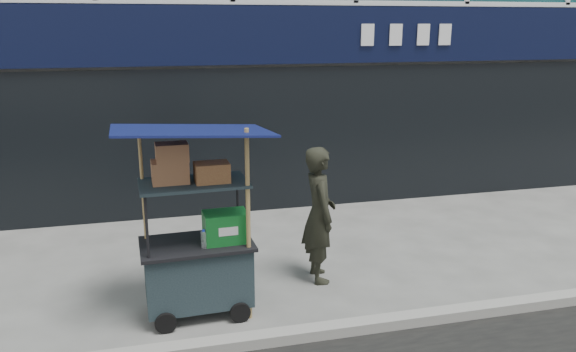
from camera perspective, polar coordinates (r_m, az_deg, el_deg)
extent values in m
plane|color=#60605B|center=(6.06, 0.91, -15.29)|extent=(80.00, 80.00, 0.00)
cube|color=#96968E|center=(5.86, 1.44, -15.75)|extent=(80.00, 0.18, 0.12)
cube|color=black|center=(9.00, -5.55, 14.03)|extent=(15.68, 0.06, 0.90)
cube|color=black|center=(9.23, -5.32, 3.43)|extent=(15.68, 0.04, 2.40)
cube|color=#19252B|center=(6.24, -9.14, -9.75)|extent=(1.13, 0.69, 0.65)
cylinder|color=black|center=(6.07, -12.31, -14.41)|extent=(0.22, 0.06, 0.22)
cylinder|color=black|center=(6.15, -4.87, -13.67)|extent=(0.22, 0.06, 0.22)
cube|color=black|center=(6.10, -9.27, -6.83)|extent=(1.21, 0.77, 0.04)
cylinder|color=black|center=(5.69, -14.14, -5.21)|extent=(0.03, 0.03, 0.69)
cylinder|color=black|center=(5.81, -4.06, -4.36)|extent=(0.03, 0.03, 0.69)
cylinder|color=black|center=(6.22, -14.39, -3.48)|extent=(0.03, 0.03, 0.69)
cylinder|color=black|center=(6.32, -5.15, -2.74)|extent=(0.03, 0.03, 0.69)
cube|color=#19252B|center=(5.89, -9.55, -0.73)|extent=(1.13, 0.69, 0.03)
cylinder|color=#A7864B|center=(5.84, -4.05, -5.22)|extent=(0.05, 0.05, 2.08)
cylinder|color=#A7864B|center=(6.26, -14.30, -4.68)|extent=(0.04, 0.04, 1.99)
cube|color=#0D1A49|center=(5.76, -9.79, 4.58)|extent=(1.62, 1.17, 0.18)
cube|color=#0D581C|center=(6.04, -6.35, -5.14)|extent=(0.47, 0.34, 0.32)
cylinder|color=silver|center=(5.90, -8.55, -6.44)|extent=(0.06, 0.06, 0.18)
cylinder|color=#1B35CF|center=(5.86, -8.58, -5.52)|extent=(0.03, 0.03, 0.02)
cube|color=#93603E|center=(5.88, -11.89, 0.43)|extent=(0.38, 0.29, 0.23)
cube|color=#9B7643|center=(5.83, -7.74, 0.38)|extent=(0.36, 0.27, 0.20)
cube|color=#93603E|center=(5.81, -11.72, 2.39)|extent=(0.33, 0.25, 0.18)
imported|color=black|center=(6.83, 3.19, -3.92)|extent=(0.43, 0.63, 1.68)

